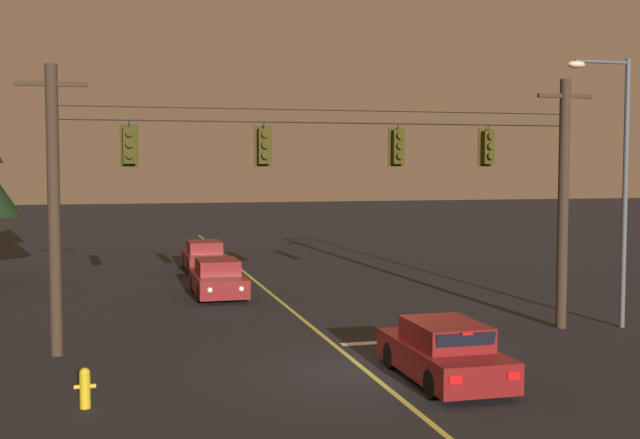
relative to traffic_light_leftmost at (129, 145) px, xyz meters
name	(u,v)px	position (x,y,z in m)	size (l,w,h in m)	color
ground_plane	(367,372)	(5.42, -3.60, -5.48)	(180.00, 180.00, 0.00)	black
lane_centre_stripe	(285,305)	(5.42, 6.02, -5.48)	(0.14, 60.00, 0.01)	#D1C64C
stop_bar_paint	(399,341)	(7.32, -0.58, -5.48)	(3.40, 0.36, 0.01)	silver
signal_span_assembly	(329,203)	(5.42, 0.02, -1.57)	(16.48, 0.32, 7.53)	#38281C
traffic_light_leftmost	(129,145)	(0.00, 0.00, 0.00)	(0.48, 0.41, 1.22)	black
traffic_light_left_inner	(264,146)	(3.59, 0.00, 0.00)	(0.48, 0.41, 1.22)	black
traffic_light_centre	(398,147)	(7.46, 0.00, 0.00)	(0.48, 0.41, 1.22)	black
traffic_light_right_inner	(488,147)	(10.26, 0.00, 0.00)	(0.48, 0.41, 1.22)	black
car_waiting_near_lane	(444,353)	(6.89, -4.77, -4.83)	(1.80, 4.33, 1.39)	maroon
car_oncoming_lead	(218,279)	(3.37, 8.70, -4.83)	(1.80, 4.42, 1.39)	maroon
car_oncoming_trailing	(205,257)	(3.70, 16.28, -4.83)	(1.80, 4.42, 1.39)	maroon
street_lamp_corner	(617,168)	(14.31, -0.38, -0.60)	(2.11, 0.30, 8.14)	#4C4F54
fire_hydrant	(85,387)	(-1.05, -4.96, -5.04)	(0.44, 0.22, 0.84)	gold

